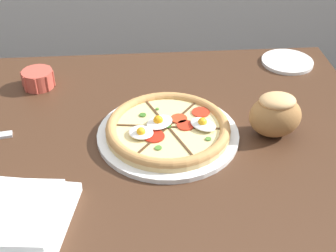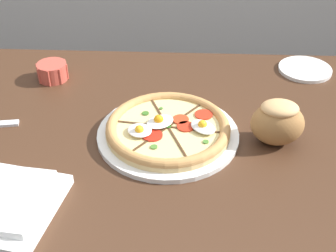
{
  "view_description": "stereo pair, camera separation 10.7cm",
  "coord_description": "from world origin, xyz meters",
  "px_view_note": "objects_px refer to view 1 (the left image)",
  "views": [
    {
      "loc": [
        0.02,
        -0.89,
        1.41
      ],
      "look_at": [
        0.09,
        -0.02,
        0.79
      ],
      "focal_mm": 50.0,
      "sensor_mm": 36.0,
      "label": 1
    },
    {
      "loc": [
        0.13,
        -0.89,
        1.41
      ],
      "look_at": [
        0.09,
        -0.02,
        0.79
      ],
      "focal_mm": 50.0,
      "sensor_mm": 36.0,
      "label": 2
    }
  ],
  "objects_px": {
    "dining_table": "(132,169)",
    "bread_piece_near": "(275,114)",
    "side_saucer": "(287,62)",
    "pizza": "(168,130)",
    "ramekin_bowl": "(38,78)",
    "napkin_folded": "(3,217)"
  },
  "relations": [
    {
      "from": "pizza",
      "to": "ramekin_bowl",
      "type": "xyz_separation_m",
      "value": [
        -0.33,
        0.25,
        0.01
      ]
    },
    {
      "from": "dining_table",
      "to": "pizza",
      "type": "distance_m",
      "value": 0.16
    },
    {
      "from": "dining_table",
      "to": "bread_piece_near",
      "type": "height_order",
      "value": "bread_piece_near"
    },
    {
      "from": "pizza",
      "to": "side_saucer",
      "type": "xyz_separation_m",
      "value": [
        0.38,
        0.33,
        -0.01
      ]
    },
    {
      "from": "dining_table",
      "to": "napkin_folded",
      "type": "xyz_separation_m",
      "value": [
        -0.24,
        -0.27,
        0.13
      ]
    },
    {
      "from": "bread_piece_near",
      "to": "side_saucer",
      "type": "height_order",
      "value": "bread_piece_near"
    },
    {
      "from": "bread_piece_near",
      "to": "napkin_folded",
      "type": "bearing_deg",
      "value": -157.59
    },
    {
      "from": "dining_table",
      "to": "pizza",
      "type": "bearing_deg",
      "value": -13.73
    },
    {
      "from": "side_saucer",
      "to": "pizza",
      "type": "bearing_deg",
      "value": -138.76
    },
    {
      "from": "pizza",
      "to": "side_saucer",
      "type": "relative_size",
      "value": 2.19
    },
    {
      "from": "dining_table",
      "to": "bread_piece_near",
      "type": "xyz_separation_m",
      "value": [
        0.33,
        -0.03,
        0.17
      ]
    },
    {
      "from": "pizza",
      "to": "napkin_folded",
      "type": "relative_size",
      "value": 1.19
    },
    {
      "from": "pizza",
      "to": "bread_piece_near",
      "type": "relative_size",
      "value": 2.73
    },
    {
      "from": "pizza",
      "to": "ramekin_bowl",
      "type": "height_order",
      "value": "pizza"
    },
    {
      "from": "ramekin_bowl",
      "to": "napkin_folded",
      "type": "bearing_deg",
      "value": -89.04
    },
    {
      "from": "dining_table",
      "to": "bread_piece_near",
      "type": "bearing_deg",
      "value": -5.29
    },
    {
      "from": "dining_table",
      "to": "bread_piece_near",
      "type": "relative_size",
      "value": 9.85
    },
    {
      "from": "ramekin_bowl",
      "to": "dining_table",
      "type": "bearing_deg",
      "value": -43.38
    },
    {
      "from": "side_saucer",
      "to": "bread_piece_near",
      "type": "bearing_deg",
      "value": -111.4
    },
    {
      "from": "dining_table",
      "to": "side_saucer",
      "type": "bearing_deg",
      "value": 33.65
    },
    {
      "from": "napkin_folded",
      "to": "bread_piece_near",
      "type": "bearing_deg",
      "value": 22.41
    },
    {
      "from": "dining_table",
      "to": "bread_piece_near",
      "type": "distance_m",
      "value": 0.38
    }
  ]
}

